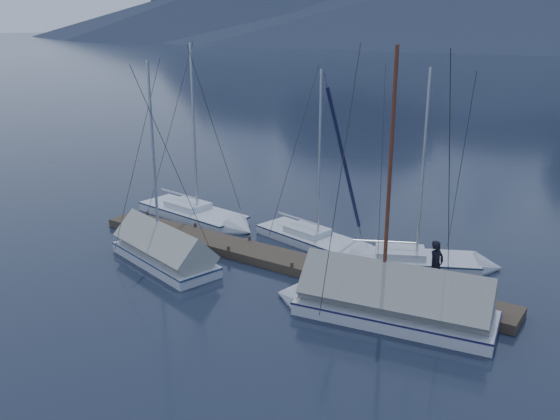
% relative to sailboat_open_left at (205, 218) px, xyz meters
% --- Properties ---
extents(ground, '(1000.00, 1000.00, 0.00)m').
position_rel_sailboat_open_left_xyz_m(ground, '(5.87, -4.32, -0.16)').
color(ground, black).
rests_on(ground, ground).
extents(dock, '(18.00, 1.50, 0.54)m').
position_rel_sailboat_open_left_xyz_m(dock, '(5.87, -2.32, -0.05)').
color(dock, '#382D23').
rests_on(dock, ground).
extents(mooring_posts, '(15.12, 1.52, 0.35)m').
position_rel_sailboat_open_left_xyz_m(mooring_posts, '(5.37, -2.32, 0.19)').
color(mooring_posts, '#382D23').
rests_on(mooring_posts, ground).
extents(sailboat_open_left, '(6.97, 2.98, 8.98)m').
position_rel_sailboat_open_left_xyz_m(sailboat_open_left, '(0.00, 0.00, 0.00)').
color(sailboat_open_left, silver).
rests_on(sailboat_open_left, ground).
extents(sailboat_open_mid, '(6.28, 3.02, 8.01)m').
position_rel_sailboat_open_left_xyz_m(sailboat_open_mid, '(6.49, 0.17, -0.02)').
color(sailboat_open_mid, silver).
rests_on(sailboat_open_mid, ground).
extents(sailboat_open_right, '(6.38, 4.30, 8.26)m').
position_rel_sailboat_open_left_xyz_m(sailboat_open_right, '(10.76, 0.62, -0.01)').
color(sailboat_open_right, silver).
rests_on(sailboat_open_right, ground).
extents(sailboat_covered_near, '(7.45, 3.42, 9.35)m').
position_rel_sailboat_open_left_xyz_m(sailboat_covered_near, '(10.87, -4.16, 0.31)').
color(sailboat_covered_near, silver).
rests_on(sailboat_covered_near, ground).
extents(sailboat_covered_far, '(6.31, 3.27, 8.48)m').
position_rel_sailboat_open_left_xyz_m(sailboat_covered_far, '(1.69, -4.71, 0.26)').
color(sailboat_covered_far, silver).
rests_on(sailboat_covered_far, ground).
extents(person, '(0.58, 0.72, 1.72)m').
position_rel_sailboat_open_left_xyz_m(person, '(11.90, -1.87, 1.04)').
color(person, black).
rests_on(person, dock).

